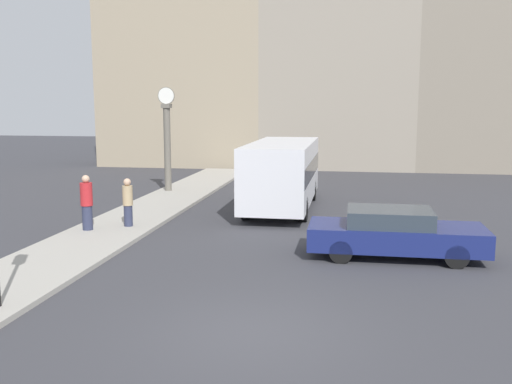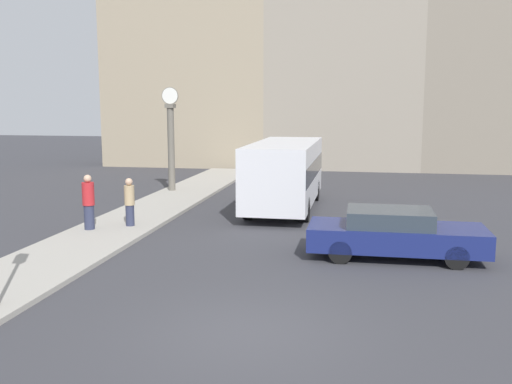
{
  "view_description": "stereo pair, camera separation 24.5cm",
  "coord_description": "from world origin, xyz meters",
  "px_view_note": "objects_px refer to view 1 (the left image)",
  "views": [
    {
      "loc": [
        1.75,
        -9.8,
        4.15
      ],
      "look_at": [
        -0.89,
        5.82,
        1.7
      ],
      "focal_mm": 40.0,
      "sensor_mm": 36.0,
      "label": 1
    },
    {
      "loc": [
        1.99,
        -9.76,
        4.15
      ],
      "look_at": [
        -0.89,
        5.82,
        1.7
      ],
      "focal_mm": 40.0,
      "sensor_mm": 36.0,
      "label": 2
    }
  ],
  "objects_px": {
    "pedestrian_red_top": "(87,203)",
    "pedestrian_tan_coat": "(128,202)",
    "street_clock": "(167,140)",
    "bus_distant": "(282,171)",
    "sedan_car": "(394,233)"
  },
  "relations": [
    {
      "from": "street_clock",
      "to": "sedan_car",
      "type": "bearing_deg",
      "value": -45.59
    },
    {
      "from": "street_clock",
      "to": "pedestrian_tan_coat",
      "type": "bearing_deg",
      "value": -81.3
    },
    {
      "from": "pedestrian_tan_coat",
      "to": "pedestrian_red_top",
      "type": "bearing_deg",
      "value": -145.21
    },
    {
      "from": "bus_distant",
      "to": "street_clock",
      "type": "relative_size",
      "value": 1.54
    },
    {
      "from": "pedestrian_tan_coat",
      "to": "bus_distant",
      "type": "bearing_deg",
      "value": 45.04
    },
    {
      "from": "bus_distant",
      "to": "pedestrian_tan_coat",
      "type": "xyz_separation_m",
      "value": [
        -4.6,
        -4.61,
        -0.59
      ]
    },
    {
      "from": "bus_distant",
      "to": "street_clock",
      "type": "height_order",
      "value": "street_clock"
    },
    {
      "from": "sedan_car",
      "to": "bus_distant",
      "type": "distance_m",
      "value": 7.77
    },
    {
      "from": "street_clock",
      "to": "bus_distant",
      "type": "bearing_deg",
      "value": -29.1
    },
    {
      "from": "pedestrian_red_top",
      "to": "pedestrian_tan_coat",
      "type": "bearing_deg",
      "value": 34.79
    },
    {
      "from": "pedestrian_red_top",
      "to": "pedestrian_tan_coat",
      "type": "height_order",
      "value": "pedestrian_red_top"
    },
    {
      "from": "bus_distant",
      "to": "street_clock",
      "type": "distance_m",
      "value": 6.7
    },
    {
      "from": "sedan_car",
      "to": "street_clock",
      "type": "height_order",
      "value": "street_clock"
    },
    {
      "from": "bus_distant",
      "to": "pedestrian_red_top",
      "type": "height_order",
      "value": "bus_distant"
    },
    {
      "from": "bus_distant",
      "to": "pedestrian_tan_coat",
      "type": "distance_m",
      "value": 6.54
    }
  ]
}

